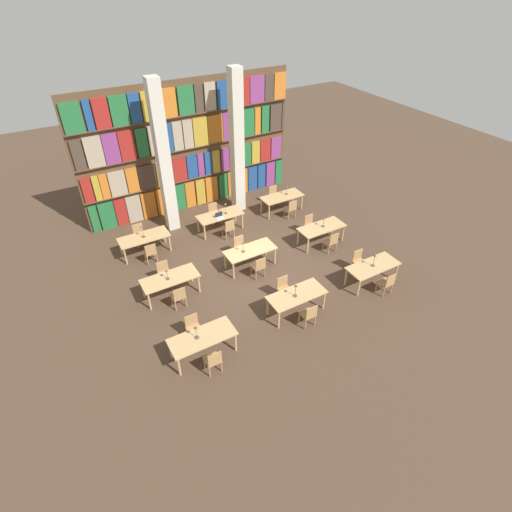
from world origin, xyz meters
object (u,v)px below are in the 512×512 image
Objects in this scene: chair_5 at (359,261)px; chair_10 at (331,241)px; reading_table_2 at (373,267)px; chair_14 at (229,228)px; chair_8 at (259,266)px; reading_table_6 at (144,239)px; desk_lamp_5 at (324,221)px; reading_table_7 at (220,216)px; desk_lamp_3 at (167,273)px; chair_3 at (284,288)px; desk_lamp_4 at (243,245)px; reading_table_1 at (297,296)px; desk_lamp_8 at (287,189)px; chair_0 at (213,360)px; desk_lamp_0 at (196,330)px; chair_6 at (179,296)px; reading_table_8 at (282,198)px; chair_1 at (193,327)px; reading_table_0 at (202,339)px; chair_4 at (387,283)px; chair_11 at (310,225)px; chair_7 at (164,272)px; desk_lamp_1 at (296,288)px; desk_lamp_2 at (375,258)px; chair_13 at (139,234)px; chair_17 at (274,195)px; reading_table_3 at (170,280)px; reading_table_5 at (321,229)px; laptop at (220,217)px; reading_table_4 at (250,252)px; chair_2 at (309,314)px; desk_lamp_7 at (225,206)px; pillar_center at (237,145)px; pillar_left at (164,160)px; chair_9 at (240,246)px; chair_12 at (150,252)px; chair_16 at (291,208)px; chair_15 at (214,213)px; desk_lamp_6 at (142,230)px.

chair_5 is 1.45m from chair_10.
chair_14 is at bearing 121.62° from reading_table_2.
chair_8 reaches higher than reading_table_6.
reading_table_2 is 2.84m from desk_lamp_5.
desk_lamp_3 is at bearing -139.13° from reading_table_7.
chair_3 is 2.10× the size of desk_lamp_4.
desk_lamp_8 is at bearing 59.48° from reading_table_1.
chair_0 is 1.00× the size of chair_14.
desk_lamp_0 is 2.24m from chair_6.
reading_table_8 is at bearing 29.61° from chair_6.
reading_table_0 is at bearing 90.03° from chair_1.
chair_4 is 1.00× the size of chair_11.
chair_7 is 1.00× the size of chair_10.
desk_lamp_2 reaches higher than desk_lamp_1.
chair_13 is 1.00× the size of chair_14.
chair_17 is at bearing -138.11° from chair_1.
reading_table_5 is (6.24, -0.02, 0.00)m from reading_table_3.
chair_5 is at bearing 85.43° from desk_lamp_2.
reading_table_0 and reading_table_8 have the same top height.
reading_table_2 is (6.52, -0.02, -0.40)m from desk_lamp_0.
laptop reaches higher than reading_table_0.
chair_3 reaches higher than reading_table_0.
chair_14 reaches higher than reading_table_4.
chair_10 is at bearing -43.22° from chair_14.
desk_lamp_7 is (0.26, 6.19, 0.61)m from chair_2.
pillar_center is 6.85× the size of chair_13.
desk_lamp_4 is at bearing 10.10° from chair_11.
desk_lamp_5 reaches higher than chair_2.
chair_8 is at bearing -72.27° from pillar_left.
chair_9 is (3.27, 3.58, -0.58)m from desk_lamp_0.
chair_1 is 2.17× the size of desk_lamp_8.
chair_11 is at bearing 11.25° from reading_table_4.
chair_17 is (6.38, 7.10, 0.00)m from chair_0.
chair_13 is (-3.09, 3.42, -0.19)m from reading_table_4.
reading_table_3 is at bearing -33.02° from chair_3.
chair_16 is at bearing 0.69° from chair_12.
desk_lamp_2 is 7.06m from chair_15.
desk_lamp_5 reaches higher than chair_1.
desk_lamp_0 is at bearing 179.76° from desk_lamp_2.
desk_lamp_6 reaches higher than chair_14.
chair_1 is at bearing 24.31° from chair_11.
chair_4 is 6.95m from desk_lamp_7.
desk_lamp_0 is 6.53m from reading_table_2.
reading_table_2 is 6.89m from reading_table_3.
chair_15 is at bearing 89.55° from reading_table_1.
chair_13 is (0.00, 1.38, 0.00)m from chair_12.
chair_14 is at bearing 157.21° from chair_13.
chair_17 is (6.27, 3.54, -0.19)m from reading_table_3.
chair_13 is 0.47× the size of reading_table_7.
desk_lamp_3 is 0.46× the size of chair_17.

